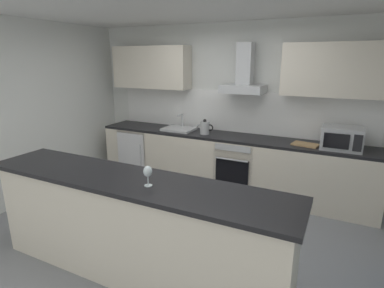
% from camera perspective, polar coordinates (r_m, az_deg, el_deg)
% --- Properties ---
extents(ground, '(5.95, 4.82, 0.02)m').
position_cam_1_polar(ground, '(3.82, -2.58, -17.11)').
color(ground, gray).
extents(wall_back, '(5.95, 0.12, 2.60)m').
position_cam_1_polar(wall_back, '(5.08, 8.04, 6.90)').
color(wall_back, silver).
rests_on(wall_back, ground).
extents(wall_left, '(0.12, 4.82, 2.60)m').
position_cam_1_polar(wall_left, '(5.03, -29.11, 5.00)').
color(wall_left, silver).
rests_on(wall_left, ground).
extents(backsplash_tile, '(4.20, 0.02, 0.66)m').
position_cam_1_polar(backsplash_tile, '(5.03, 7.75, 6.01)').
color(backsplash_tile, white).
extents(counter_back, '(4.35, 0.60, 0.90)m').
position_cam_1_polar(counter_back, '(4.93, 6.27, -3.48)').
color(counter_back, beige).
rests_on(counter_back, ground).
extents(counter_island, '(3.05, 0.64, 1.01)m').
position_cam_1_polar(counter_island, '(3.05, -11.07, -15.09)').
color(counter_island, beige).
rests_on(counter_island, ground).
extents(upper_cabinets, '(4.30, 0.32, 0.70)m').
position_cam_1_polar(upper_cabinets, '(4.81, 7.43, 13.74)').
color(upper_cabinets, beige).
extents(oven, '(0.60, 0.62, 0.80)m').
position_cam_1_polar(oven, '(4.85, 8.51, -3.80)').
color(oven, slate).
rests_on(oven, ground).
extents(refrigerator, '(0.58, 0.60, 0.85)m').
position_cam_1_polar(refrigerator, '(5.65, -9.57, -1.39)').
color(refrigerator, white).
rests_on(refrigerator, ground).
extents(microwave, '(0.50, 0.38, 0.30)m').
position_cam_1_polar(microwave, '(4.46, 26.08, 0.96)').
color(microwave, '#B7BABC').
rests_on(microwave, counter_back).
extents(sink, '(0.50, 0.40, 0.26)m').
position_cam_1_polar(sink, '(5.12, -2.43, 2.87)').
color(sink, silver).
rests_on(sink, counter_back).
extents(kettle, '(0.29, 0.15, 0.24)m').
position_cam_1_polar(kettle, '(4.85, 2.40, 3.09)').
color(kettle, '#B7BABC').
rests_on(kettle, counter_back).
extents(range_hood, '(0.62, 0.45, 0.72)m').
position_cam_1_polar(range_hood, '(4.71, 9.66, 12.12)').
color(range_hood, '#B7BABC').
extents(wine_glass, '(0.08, 0.08, 0.18)m').
position_cam_1_polar(wine_glass, '(2.60, -8.23, -5.20)').
color(wine_glass, silver).
rests_on(wine_glass, counter_island).
extents(chopping_board, '(0.38, 0.28, 0.02)m').
position_cam_1_polar(chopping_board, '(4.51, 20.33, -0.08)').
color(chopping_board, tan).
rests_on(chopping_board, counter_back).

